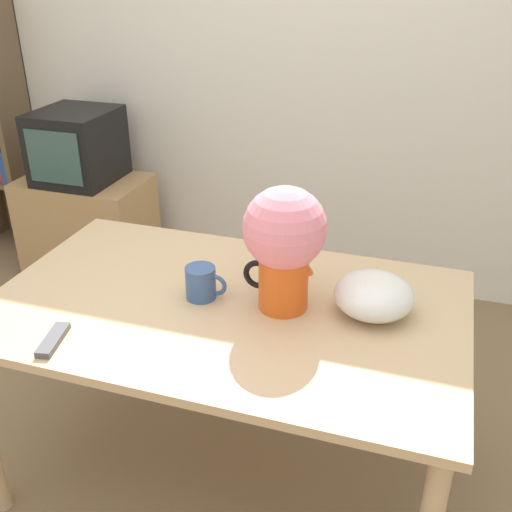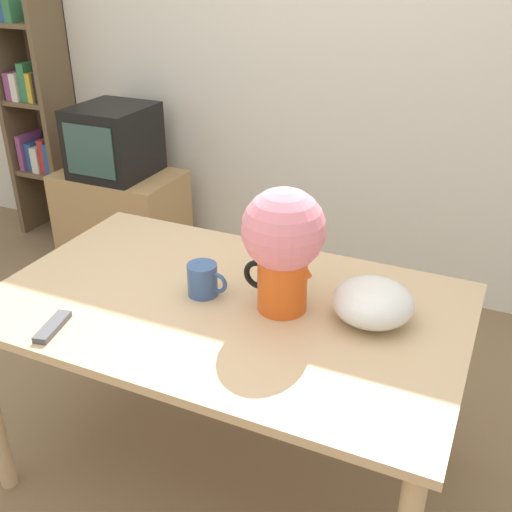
# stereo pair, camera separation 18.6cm
# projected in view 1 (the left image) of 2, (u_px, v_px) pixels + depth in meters

# --- Properties ---
(ground_plane) EXTENTS (12.00, 12.00, 0.00)m
(ground_plane) POSITION_uv_depth(u_px,v_px,m) (167.00, 510.00, 2.09)
(ground_plane) COLOR #7F6647
(wall_back) EXTENTS (8.00, 0.05, 2.60)m
(wall_back) POSITION_uv_depth(u_px,v_px,m) (307.00, 47.00, 3.06)
(wall_back) COLOR silver
(wall_back) RESTS_ON ground_plane
(table) EXTENTS (1.52, 0.93, 0.73)m
(table) POSITION_uv_depth(u_px,v_px,m) (226.00, 325.00, 1.96)
(table) COLOR tan
(table) RESTS_ON ground_plane
(flower_vase) EXTENTS (0.26, 0.26, 0.40)m
(flower_vase) POSITION_uv_depth(u_px,v_px,m) (284.00, 241.00, 1.80)
(flower_vase) COLOR #E05619
(flower_vase) RESTS_ON table
(coffee_mug) EXTENTS (0.14, 0.10, 0.11)m
(coffee_mug) POSITION_uv_depth(u_px,v_px,m) (202.00, 283.00, 1.93)
(coffee_mug) COLOR #385689
(coffee_mug) RESTS_ON table
(white_bowl) EXTENTS (0.25, 0.25, 0.13)m
(white_bowl) POSITION_uv_depth(u_px,v_px,m) (374.00, 295.00, 1.84)
(white_bowl) COLOR silver
(white_bowl) RESTS_ON table
(remote_control) EXTENTS (0.08, 0.16, 0.02)m
(remote_control) POSITION_uv_depth(u_px,v_px,m) (53.00, 340.00, 1.73)
(remote_control) COLOR #4C4C51
(remote_control) RESTS_ON table
(tv_stand) EXTENTS (0.71, 0.45, 0.59)m
(tv_stand) POSITION_uv_depth(u_px,v_px,m) (89.00, 227.00, 3.51)
(tv_stand) COLOR tan
(tv_stand) RESTS_ON ground_plane
(tv_set) EXTENTS (0.40, 0.44, 0.39)m
(tv_set) POSITION_uv_depth(u_px,v_px,m) (77.00, 146.00, 3.29)
(tv_set) COLOR black
(tv_set) RESTS_ON tv_stand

